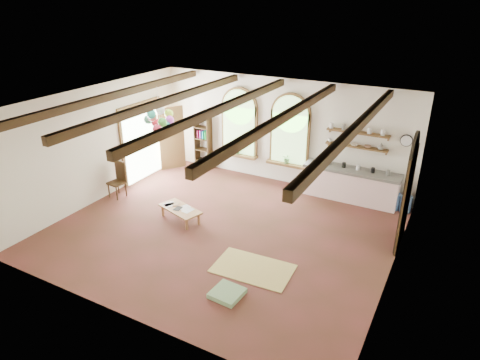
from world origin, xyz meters
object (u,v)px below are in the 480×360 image
Objects in this scene: kitchen_counter at (351,184)px; coffee_table at (180,210)px; balloon_cluster at (159,119)px; side_chair at (118,187)px.

kitchen_counter reaches higher than coffee_table.
kitchen_counter is at bearing 42.70° from coffee_table.
balloon_cluster is (-4.71, -2.40, 1.85)m from kitchen_counter.
kitchen_counter is 2.54× the size of side_chair.
coffee_table is 2.42m from side_chair.
balloon_cluster reaches higher than kitchen_counter.
coffee_table is at bearing -36.64° from balloon_cluster.
balloon_cluster reaches higher than side_chair.
balloon_cluster reaches higher than coffee_table.
balloon_cluster is at bearing 143.36° from coffee_table.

